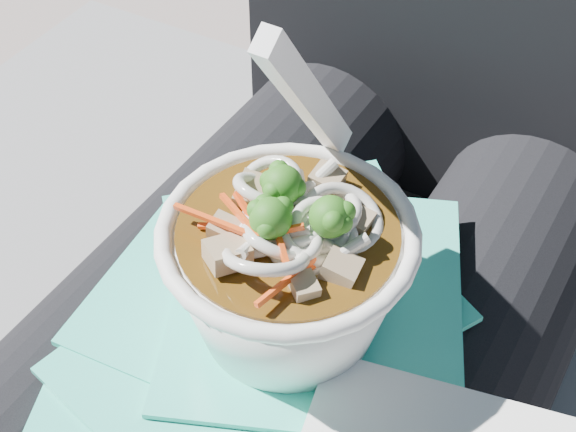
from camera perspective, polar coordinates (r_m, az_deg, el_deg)
The scene contains 5 objects.
stone_ledge at distance 0.85m, azimuth 5.09°, elevation -14.37°, with size 1.00×0.50×0.43m, color slate.
lap at distance 0.54m, azimuth -0.42°, elevation -11.05°, with size 0.32×0.48×0.14m.
person_body at distance 0.56m, azimuth 4.44°, elevation -2.46°, with size 0.34×0.94×0.98m.
plastic_bag at distance 0.46m, azimuth -1.50°, elevation -8.68°, with size 0.25×0.37×0.01m.
udon_bowl at distance 0.42m, azimuth 0.08°, elevation -3.32°, with size 0.16×0.16×0.19m.
Camera 1 is at (0.16, -0.25, 0.95)m, focal length 50.00 mm.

